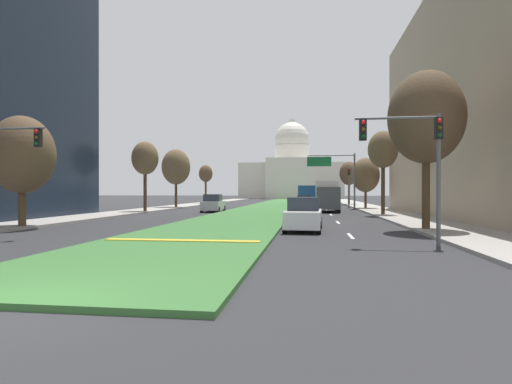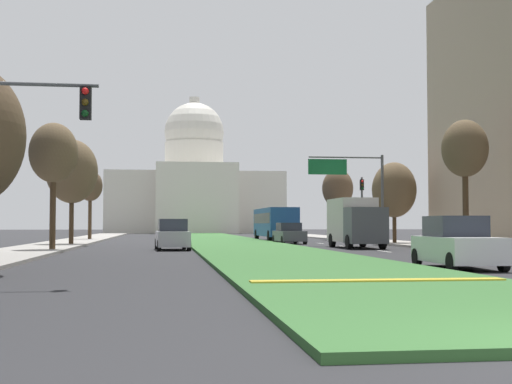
# 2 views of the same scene
# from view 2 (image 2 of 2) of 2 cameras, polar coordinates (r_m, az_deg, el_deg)

# --- Properties ---
(ground_plane) EXTENTS (260.00, 260.00, 0.00)m
(ground_plane) POSITION_cam_2_polar(r_m,az_deg,el_deg) (65.28, -2.93, -3.97)
(ground_plane) COLOR #2B2B2D
(grass_median) EXTENTS (7.09, 103.56, 0.14)m
(grass_median) POSITION_cam_2_polar(r_m,az_deg,el_deg) (59.55, -2.48, -4.04)
(grass_median) COLOR #386B33
(grass_median) RESTS_ON ground_plane
(median_curb_nose) EXTENTS (6.38, 0.50, 0.04)m
(median_curb_nose) POSITION_cam_2_polar(r_m,az_deg,el_deg) (17.54, 10.00, -7.11)
(median_curb_nose) COLOR gold
(median_curb_nose) RESTS_ON grass_median
(lane_dashes_right) EXTENTS (0.16, 35.99, 0.01)m
(lane_dashes_right) POSITION_cam_2_polar(r_m,az_deg,el_deg) (39.80, 10.55, -4.79)
(lane_dashes_right) COLOR silver
(lane_dashes_right) RESTS_ON ground_plane
(sidewalk_left) EXTENTS (4.00, 103.56, 0.15)m
(sidewalk_left) POSITION_cam_2_polar(r_m,az_deg,el_deg) (54.06, -15.40, -4.08)
(sidewalk_left) COLOR #9E9991
(sidewalk_left) RESTS_ON ground_plane
(sidewalk_right) EXTENTS (4.00, 103.56, 0.15)m
(sidewalk_right) POSITION_cam_2_polar(r_m,az_deg,el_deg) (56.46, 10.94, -4.06)
(sidewalk_right) COLOR #9E9991
(sidewalk_right) RESTS_ON ground_plane
(capitol_building) EXTENTS (29.62, 23.06, 23.87)m
(capitol_building) POSITION_cam_2_polar(r_m,az_deg,el_deg) (122.00, -5.06, 0.19)
(capitol_building) COLOR silver
(capitol_building) RESTS_ON ground_plane
(traffic_light_near_left) EXTENTS (3.34, 0.35, 5.20)m
(traffic_light_near_left) POSITION_cam_2_polar(r_m,az_deg,el_deg) (18.51, -20.07, 4.52)
(traffic_light_near_left) COLOR #515456
(traffic_light_near_left) RESTS_ON ground_plane
(traffic_light_far_right) EXTENTS (0.28, 0.35, 5.20)m
(traffic_light_far_right) POSITION_cam_2_polar(r_m,az_deg,el_deg) (55.12, 8.65, -0.75)
(traffic_light_far_right) COLOR #515456
(traffic_light_far_right) RESTS_ON ground_plane
(overhead_guide_sign) EXTENTS (5.53, 0.20, 6.50)m
(overhead_guide_sign) POSITION_cam_2_polar(r_m,az_deg,el_deg) (50.32, 8.05, 0.94)
(overhead_guide_sign) COLOR #515456
(overhead_guide_sign) RESTS_ON ground_plane
(street_tree_left_mid) EXTENTS (2.68, 2.68, 7.18)m
(street_tree_left_mid) POSITION_cam_2_polar(r_m,az_deg,el_deg) (40.49, -16.20, 3.01)
(street_tree_left_mid) COLOR #4C3823
(street_tree_left_mid) RESTS_ON ground_plane
(street_tree_right_mid) EXTENTS (2.59, 2.59, 7.40)m
(street_tree_right_mid) POSITION_cam_2_polar(r_m,az_deg,el_deg) (40.95, 16.68, 3.32)
(street_tree_right_mid) COLOR #4C3823
(street_tree_right_mid) RESTS_ON ground_plane
(street_tree_left_far) EXTENTS (3.60, 3.60, 7.50)m
(street_tree_left_far) POSITION_cam_2_polar(r_m,az_deg,el_deg) (50.89, -14.79, 1.61)
(street_tree_left_far) COLOR #4C3823
(street_tree_left_far) RESTS_ON ground_plane
(street_tree_right_far) EXTENTS (3.30, 3.30, 6.15)m
(street_tree_right_far) POSITION_cam_2_polar(r_m,az_deg,el_deg) (53.07, 11.21, 0.16)
(street_tree_right_far) COLOR #4C3823
(street_tree_right_far) RESTS_ON ground_plane
(street_tree_left_distant) EXTENTS (2.30, 2.30, 6.55)m
(street_tree_left_distant) POSITION_cam_2_polar(r_m,az_deg,el_deg) (67.24, -13.38, 0.42)
(street_tree_left_distant) COLOR #4C3823
(street_tree_left_distant) RESTS_ON ground_plane
(street_tree_right_distant) EXTENTS (2.98, 2.98, 6.83)m
(street_tree_right_distant) POSITION_cam_2_polar(r_m,az_deg,el_deg) (67.56, 6.68, 0.27)
(street_tree_right_distant) COLOR #4C3823
(street_tree_right_distant) RESTS_ON ground_plane
(sedan_lead_stopped) EXTENTS (2.11, 4.53, 1.82)m
(sedan_lead_stopped) POSITION_cam_2_polar(r_m,az_deg,el_deg) (25.21, 16.06, -4.10)
(sedan_lead_stopped) COLOR silver
(sedan_lead_stopped) RESTS_ON ground_plane
(sedan_midblock) EXTENTS (2.10, 4.55, 1.84)m
(sedan_midblock) POSITION_cam_2_polar(r_m,az_deg,el_deg) (41.67, -6.85, -3.55)
(sedan_midblock) COLOR #BCBCC1
(sedan_midblock) RESTS_ON ground_plane
(sedan_distant) EXTENTS (2.07, 4.33, 1.64)m
(sedan_distant) POSITION_cam_2_polar(r_m,az_deg,el_deg) (54.33, 2.72, -3.43)
(sedan_distant) COLOR #4C5156
(sedan_distant) RESTS_ON ground_plane
(box_truck_delivery) EXTENTS (2.40, 6.40, 3.20)m
(box_truck_delivery) POSITION_cam_2_polar(r_m,az_deg,el_deg) (45.37, 8.11, -2.43)
(box_truck_delivery) COLOR #4C5156
(box_truck_delivery) RESTS_ON ground_plane
(city_bus) EXTENTS (2.62, 11.00, 2.95)m
(city_bus) POSITION_cam_2_polar(r_m,az_deg,el_deg) (63.73, 1.55, -2.42)
(city_bus) COLOR #1E4C8C
(city_bus) RESTS_ON ground_plane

